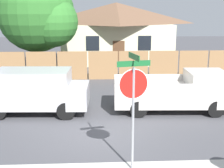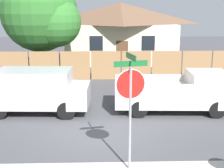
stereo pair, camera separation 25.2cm
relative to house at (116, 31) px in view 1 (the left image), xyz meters
The scene contains 7 objects.
ground_plane 16.63m from the house, 95.66° to the right, with size 80.00×80.00×0.00m, color #47474C.
wooden_fence 7.49m from the house, 92.62° to the right, with size 15.52×0.12×1.89m.
house is the anchor object (origin of this frame).
oak_tree 7.88m from the house, 134.11° to the right, with size 5.31×5.05×6.59m.
red_suv 14.47m from the house, 107.58° to the right, with size 4.53×2.15×1.87m.
orange_pickup 13.95m from the house, 82.45° to the right, with size 5.23×2.23×1.75m.
stop_sign 18.78m from the house, 92.37° to the right, with size 0.89×0.80×3.25m.
Camera 1 is at (-0.14, -10.29, 4.37)m, focal length 50.00 mm.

